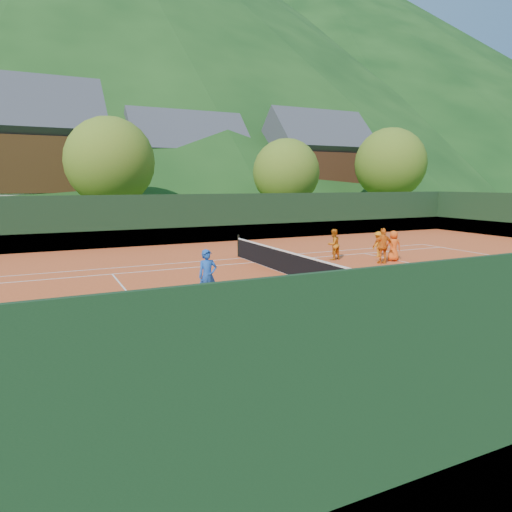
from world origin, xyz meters
name	(u,v)px	position (x,y,z in m)	size (l,w,h in m)	color
ground	(300,280)	(0.00, 0.00, 0.00)	(400.00, 400.00, 0.00)	#2C5019
clay_court	(300,279)	(0.00, 0.00, 0.01)	(40.00, 24.00, 0.02)	#C84920
mountain_far	(86,31)	(10.00, 160.00, 55.00)	(280.00, 280.00, 110.00)	#133412
mountain_far_right	(302,72)	(90.00, 150.00, 47.50)	(260.00, 260.00, 95.00)	black
coach	(208,276)	(-4.38, -1.77, 0.85)	(0.60, 0.40, 1.66)	#1A4DAD
student_a	(333,244)	(3.74, 3.16, 0.76)	(0.72, 0.56, 1.49)	#CF6A12
student_b	(383,246)	(5.14, 1.27, 0.84)	(0.96, 0.40, 1.64)	orange
student_c	(393,246)	(6.10, 1.66, 0.75)	(0.71, 0.46, 1.45)	#FF5A16
student_d	(378,244)	(6.24, 2.89, 0.66)	(0.83, 0.48, 1.28)	orange
tennis_ball_0	(147,330)	(-6.68, -3.73, 0.05)	(0.07, 0.07, 0.07)	#B6DF25
tennis_ball_1	(89,359)	(-8.20, -5.16, 0.05)	(0.07, 0.07, 0.07)	#B6DF25
tennis_ball_2	(316,284)	(-0.04, -1.20, 0.05)	(0.07, 0.07, 0.07)	#B6DF25
tennis_ball_3	(386,275)	(3.39, -0.96, 0.05)	(0.07, 0.07, 0.07)	#B6DF25
tennis_ball_4	(471,313)	(1.91, -6.17, 0.05)	(0.07, 0.07, 0.07)	#B6DF25
tennis_ball_5	(105,323)	(-7.57, -2.67, 0.05)	(0.07, 0.07, 0.07)	#B6DF25
tennis_ball_6	(481,311)	(2.29, -6.18, 0.05)	(0.07, 0.07, 0.07)	#B6DF25
tennis_ball_7	(30,381)	(-9.30, -5.80, 0.05)	(0.07, 0.07, 0.07)	#B6DF25
tennis_ball_8	(347,310)	(-1.06, -4.41, 0.05)	(0.07, 0.07, 0.07)	#B6DF25
tennis_ball_9	(325,318)	(-2.11, -4.82, 0.05)	(0.07, 0.07, 0.07)	#B6DF25
tennis_ball_10	(30,329)	(-9.33, -2.42, 0.05)	(0.07, 0.07, 0.07)	#B6DF25
tennis_ball_13	(138,326)	(-6.84, -3.37, 0.05)	(0.07, 0.07, 0.07)	#B6DF25
tennis_ball_14	(367,284)	(1.71, -1.89, 0.05)	(0.07, 0.07, 0.07)	#B6DF25
tennis_ball_15	(379,310)	(-0.27, -4.84, 0.05)	(0.07, 0.07, 0.07)	#B6DF25
tennis_ball_16	(397,275)	(3.84, -1.11, 0.05)	(0.07, 0.07, 0.07)	#B6DF25
tennis_ball_17	(86,355)	(-8.23, -4.90, 0.05)	(0.07, 0.07, 0.07)	#B6DF25
tennis_ball_18	(160,351)	(-6.75, -5.31, 0.05)	(0.07, 0.07, 0.07)	#B6DF25
tennis_ball_20	(489,332)	(0.89, -7.53, 0.05)	(0.07, 0.07, 0.07)	#B6DF25
tennis_ball_21	(503,288)	(5.58, -4.45, 0.05)	(0.07, 0.07, 0.07)	#B6DF25
tennis_ball_22	(312,353)	(-3.84, -6.88, 0.05)	(0.07, 0.07, 0.07)	#B6DF25
tennis_ball_23	(432,287)	(3.36, -3.34, 0.05)	(0.07, 0.07, 0.07)	#B6DF25
tennis_ball_24	(314,304)	(-1.57, -3.41, 0.05)	(0.07, 0.07, 0.07)	#B6DF25
tennis_ball_25	(436,295)	(2.65, -4.20, 0.05)	(0.07, 0.07, 0.07)	#B6DF25
tennis_ball_26	(287,321)	(-3.17, -4.58, 0.05)	(0.07, 0.07, 0.07)	#B6DF25
tennis_ball_27	(213,327)	(-5.12, -4.22, 0.05)	(0.07, 0.07, 0.07)	#B6DF25
court_lines	(300,279)	(0.00, 0.00, 0.02)	(23.83, 11.03, 0.00)	white
tennis_net	(300,266)	(0.00, 0.00, 0.52)	(0.10, 12.07, 1.10)	black
perimeter_fence	(301,247)	(0.00, 0.00, 1.27)	(40.40, 24.24, 3.00)	black
ball_hopper	(101,318)	(-7.86, -4.70, 0.77)	(0.57, 0.57, 1.00)	black
chalet_left	(21,160)	(-10.00, 30.00, 5.65)	(13.80, 9.93, 12.92)	beige
chalet_mid	(187,171)	(6.00, 34.00, 4.99)	(12.65, 8.82, 11.45)	beige
chalet_right	(316,169)	(20.00, 30.00, 5.26)	(11.50, 8.82, 11.91)	beige
tree_b	(110,162)	(-4.00, 20.00, 5.19)	(6.40, 6.40, 8.40)	#422C1A
tree_c	(286,173)	(10.00, 19.00, 4.54)	(5.60, 5.60, 7.35)	#422C1A
tree_d	(390,164)	(22.00, 20.00, 5.52)	(6.80, 6.80, 8.93)	#3F2919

